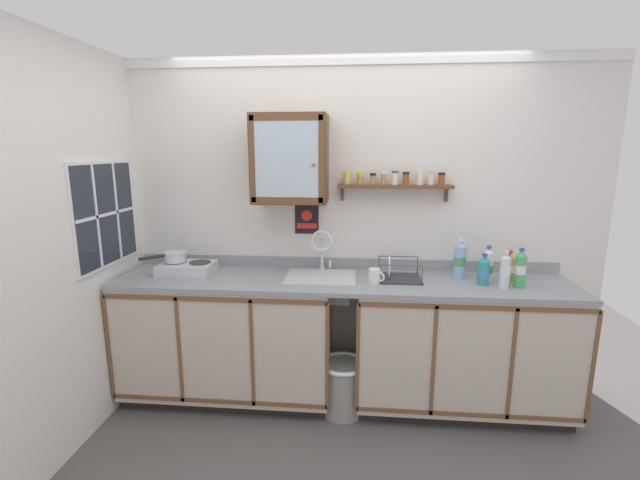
{
  "coord_description": "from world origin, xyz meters",
  "views": [
    {
      "loc": [
        0.11,
        -2.5,
        1.83
      ],
      "look_at": [
        -0.16,
        0.53,
        1.19
      ],
      "focal_mm": 24.25,
      "sensor_mm": 36.0,
      "label": 1
    }
  ],
  "objects_px": {
    "bottle_opaque_white_0": "(488,265)",
    "bottle_water_clear_3": "(505,271)",
    "bottle_detergent_teal_5": "(484,271)",
    "trash_bin": "(343,386)",
    "bottle_juice_amber_4": "(509,267)",
    "hot_plate_stove": "(187,268)",
    "warning_sign": "(307,219)",
    "saucepan": "(174,256)",
    "wall_cabinet": "(290,159)",
    "bottle_water_blue_1": "(460,260)",
    "sink": "(321,281)",
    "bottle_soda_green_2": "(520,269)",
    "mug": "(375,276)",
    "dish_rack": "(398,276)"
  },
  "relations": [
    {
      "from": "bottle_opaque_white_0",
      "to": "bottle_water_clear_3",
      "type": "height_order",
      "value": "bottle_water_clear_3"
    },
    {
      "from": "bottle_detergent_teal_5",
      "to": "trash_bin",
      "type": "height_order",
      "value": "bottle_detergent_teal_5"
    },
    {
      "from": "bottle_opaque_white_0",
      "to": "bottle_juice_amber_4",
      "type": "bearing_deg",
      "value": 5.73
    },
    {
      "from": "hot_plate_stove",
      "to": "warning_sign",
      "type": "height_order",
      "value": "warning_sign"
    },
    {
      "from": "saucepan",
      "to": "bottle_detergent_teal_5",
      "type": "bearing_deg",
      "value": -2.16
    },
    {
      "from": "saucepan",
      "to": "wall_cabinet",
      "type": "xyz_separation_m",
      "value": [
        0.85,
        0.1,
        0.7
      ]
    },
    {
      "from": "bottle_water_blue_1",
      "to": "warning_sign",
      "type": "xyz_separation_m",
      "value": [
        -1.11,
        0.19,
        0.24
      ]
    },
    {
      "from": "sink",
      "to": "bottle_water_blue_1",
      "type": "bearing_deg",
      "value": 3.94
    },
    {
      "from": "bottle_soda_green_2",
      "to": "trash_bin",
      "type": "distance_m",
      "value": 1.44
    },
    {
      "from": "bottle_juice_amber_4",
      "to": "wall_cabinet",
      "type": "height_order",
      "value": "wall_cabinet"
    },
    {
      "from": "wall_cabinet",
      "to": "bottle_opaque_white_0",
      "type": "bearing_deg",
      "value": -3.84
    },
    {
      "from": "saucepan",
      "to": "trash_bin",
      "type": "relative_size",
      "value": 0.71
    },
    {
      "from": "bottle_opaque_white_0",
      "to": "bottle_detergent_teal_5",
      "type": "xyz_separation_m",
      "value": [
        -0.05,
        -0.09,
        -0.02
      ]
    },
    {
      "from": "mug",
      "to": "wall_cabinet",
      "type": "bearing_deg",
      "value": 161.04
    },
    {
      "from": "saucepan",
      "to": "trash_bin",
      "type": "xyz_separation_m",
      "value": [
        1.25,
        -0.19,
        -0.86
      ]
    },
    {
      "from": "bottle_soda_green_2",
      "to": "bottle_detergent_teal_5",
      "type": "relative_size",
      "value": 1.22
    },
    {
      "from": "dish_rack",
      "to": "bottle_juice_amber_4",
      "type": "bearing_deg",
      "value": 2.49
    },
    {
      "from": "bottle_opaque_white_0",
      "to": "bottle_soda_green_2",
      "type": "height_order",
      "value": "bottle_soda_green_2"
    },
    {
      "from": "mug",
      "to": "trash_bin",
      "type": "bearing_deg",
      "value": -159.2
    },
    {
      "from": "warning_sign",
      "to": "trash_bin",
      "type": "height_order",
      "value": "warning_sign"
    },
    {
      "from": "bottle_water_blue_1",
      "to": "hot_plate_stove",
      "type": "bearing_deg",
      "value": -177.8
    },
    {
      "from": "dish_rack",
      "to": "mug",
      "type": "relative_size",
      "value": 2.74
    },
    {
      "from": "saucepan",
      "to": "trash_bin",
      "type": "height_order",
      "value": "saucepan"
    },
    {
      "from": "sink",
      "to": "dish_rack",
      "type": "height_order",
      "value": "sink"
    },
    {
      "from": "wall_cabinet",
      "to": "trash_bin",
      "type": "distance_m",
      "value": 1.64
    },
    {
      "from": "dish_rack",
      "to": "bottle_opaque_white_0",
      "type": "bearing_deg",
      "value": 1.71
    },
    {
      "from": "saucepan",
      "to": "bottle_opaque_white_0",
      "type": "distance_m",
      "value": 2.23
    },
    {
      "from": "wall_cabinet",
      "to": "bottle_juice_amber_4",
      "type": "bearing_deg",
      "value": -2.93
    },
    {
      "from": "trash_bin",
      "to": "hot_plate_stove",
      "type": "bearing_deg",
      "value": 171.33
    },
    {
      "from": "bottle_water_blue_1",
      "to": "bottle_juice_amber_4",
      "type": "xyz_separation_m",
      "value": [
        0.32,
        -0.04,
        -0.03
      ]
    },
    {
      "from": "wall_cabinet",
      "to": "dish_rack",
      "type": "bearing_deg",
      "value": -8.22
    },
    {
      "from": "mug",
      "to": "sink",
      "type": "bearing_deg",
      "value": 164.79
    },
    {
      "from": "saucepan",
      "to": "bottle_soda_green_2",
      "type": "distance_m",
      "value": 2.4
    },
    {
      "from": "hot_plate_stove",
      "to": "bottle_water_clear_3",
      "type": "bearing_deg",
      "value": -3.42
    },
    {
      "from": "saucepan",
      "to": "sink",
      "type": "bearing_deg",
      "value": -0.37
    },
    {
      "from": "bottle_detergent_teal_5",
      "to": "warning_sign",
      "type": "relative_size",
      "value": 0.97
    },
    {
      "from": "bottle_juice_amber_4",
      "to": "bottle_detergent_teal_5",
      "type": "relative_size",
      "value": 1.0
    },
    {
      "from": "mug",
      "to": "warning_sign",
      "type": "bearing_deg",
      "value": 144.96
    },
    {
      "from": "bottle_soda_green_2",
      "to": "trash_bin",
      "type": "xyz_separation_m",
      "value": [
        -1.15,
        -0.08,
        -0.86
      ]
    },
    {
      "from": "bottle_water_clear_3",
      "to": "bottle_detergent_teal_5",
      "type": "bearing_deg",
      "value": 151.33
    },
    {
      "from": "bottle_detergent_teal_5",
      "to": "saucepan",
      "type": "bearing_deg",
      "value": 177.84
    },
    {
      "from": "dish_rack",
      "to": "trash_bin",
      "type": "bearing_deg",
      "value": -154.16
    },
    {
      "from": "bottle_opaque_white_0",
      "to": "bottle_detergent_teal_5",
      "type": "bearing_deg",
      "value": -119.4
    },
    {
      "from": "sink",
      "to": "bottle_juice_amber_4",
      "type": "xyz_separation_m",
      "value": [
        1.3,
        0.03,
        0.12
      ]
    },
    {
      "from": "saucepan",
      "to": "bottle_detergent_teal_5",
      "type": "height_order",
      "value": "bottle_detergent_teal_5"
    },
    {
      "from": "bottle_water_clear_3",
      "to": "saucepan",
      "type": "bearing_deg",
      "value": 176.36
    },
    {
      "from": "bottle_water_clear_3",
      "to": "mug",
      "type": "bearing_deg",
      "value": 177.56
    },
    {
      "from": "hot_plate_stove",
      "to": "saucepan",
      "type": "xyz_separation_m",
      "value": [
        -0.1,
        0.01,
        0.08
      ]
    },
    {
      "from": "bottle_water_blue_1",
      "to": "bottle_water_clear_3",
      "type": "height_order",
      "value": "bottle_water_blue_1"
    },
    {
      "from": "bottle_juice_amber_4",
      "to": "trash_bin",
      "type": "distance_m",
      "value": 1.42
    }
  ]
}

